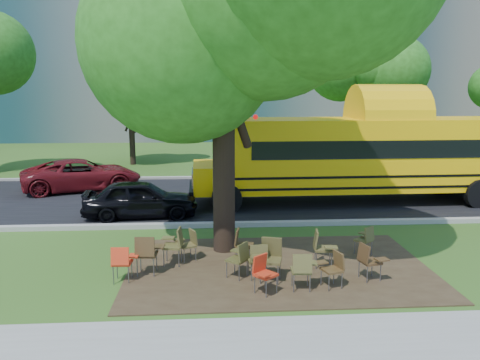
{
  "coord_description": "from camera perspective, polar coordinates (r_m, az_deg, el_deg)",
  "views": [
    {
      "loc": [
        -0.58,
        -10.87,
        4.07
      ],
      "look_at": [
        0.33,
        3.18,
        1.43
      ],
      "focal_mm": 35.0,
      "sensor_mm": 36.0,
      "label": 1
    }
  ],
  "objects": [
    {
      "name": "ground",
      "position": [
        11.62,
        -0.61,
        -9.86
      ],
      "size": [
        160.0,
        160.0,
        0.0
      ],
      "primitive_type": "plane",
      "color": "#2C4816",
      "rests_on": "ground"
    },
    {
      "name": "dirt_patch",
      "position": [
        11.25,
        4.71,
        -10.53
      ],
      "size": [
        7.0,
        4.5,
        0.03
      ],
      "primitive_type": "cube",
      "color": "#382819",
      "rests_on": "ground"
    },
    {
      "name": "asphalt_road",
      "position": [
        18.33,
        -1.79,
        -2.14
      ],
      "size": [
        80.0,
        8.0,
        0.04
      ],
      "primitive_type": "cube",
      "color": "black",
      "rests_on": "ground"
    },
    {
      "name": "kerb_near",
      "position": [
        14.45,
        -1.25,
        -5.44
      ],
      "size": [
        80.0,
        0.25,
        0.14
      ],
      "primitive_type": "cube",
      "color": "gray",
      "rests_on": "ground"
    },
    {
      "name": "kerb_far",
      "position": [
        22.34,
        -2.14,
        0.31
      ],
      "size": [
        80.0,
        0.25,
        0.14
      ],
      "primitive_type": "cube",
      "color": "gray",
      "rests_on": "ground"
    },
    {
      "name": "building_main",
      "position": [
        47.96,
        -13.26,
        18.66
      ],
      "size": [
        38.0,
        16.0,
        22.0
      ],
      "primitive_type": "cube",
      "color": "slate",
      "rests_on": "ground"
    },
    {
      "name": "building_right",
      "position": [
        55.35,
        24.04,
        18.51
      ],
      "size": [
        30.0,
        16.0,
        25.0
      ],
      "primitive_type": "cube",
      "color": "#6F665D",
      "rests_on": "ground"
    },
    {
      "name": "bg_tree_2",
      "position": [
        27.23,
        -13.26,
        10.65
      ],
      "size": [
        4.8,
        4.8,
        6.62
      ],
      "color": "black",
      "rests_on": "ground"
    },
    {
      "name": "bg_tree_3",
      "position": [
        26.33,
        15.7,
        12.33
      ],
      "size": [
        5.6,
        5.6,
        7.84
      ],
      "color": "black",
      "rests_on": "ground"
    },
    {
      "name": "main_tree",
      "position": [
        11.86,
        -2.12,
        20.76
      ],
      "size": [
        7.2,
        7.2,
        9.77
      ],
      "color": "black",
      "rests_on": "ground"
    },
    {
      "name": "school_bus",
      "position": [
        18.16,
        16.81,
        3.04
      ],
      "size": [
        12.89,
        3.17,
        3.13
      ],
      "rotation": [
        0.0,
        0.0,
        0.02
      ],
      "color": "#FCBB07",
      "rests_on": "ground"
    },
    {
      "name": "chair_0",
      "position": [
        10.54,
        -14.11,
        -9.42
      ],
      "size": [
        0.56,
        0.49,
        0.83
      ],
      "rotation": [
        0.0,
        0.0,
        -0.06
      ],
      "color": "red",
      "rests_on": "ground"
    },
    {
      "name": "chair_1",
      "position": [
        10.76,
        -11.24,
        -8.48
      ],
      "size": [
        0.64,
        0.55,
        0.94
      ],
      "rotation": [
        0.0,
        0.0,
        -0.06
      ],
      "color": "#443018",
      "rests_on": "ground"
    },
    {
      "name": "chair_2",
      "position": [
        10.43,
        -0.07,
        -9.27
      ],
      "size": [
        0.56,
        0.72,
        0.84
      ],
      "rotation": [
        0.0,
        0.0,
        0.94
      ],
      "color": "#47441E",
      "rests_on": "ground"
    },
    {
      "name": "chair_3",
      "position": [
        10.28,
        3.61,
        -9.13
      ],
      "size": [
        0.74,
        0.57,
        0.97
      ],
      "rotation": [
        0.0,
        0.0,
        2.88
      ],
      "color": "#4A4320",
      "rests_on": "ground"
    },
    {
      "name": "chair_4",
      "position": [
        9.87,
        7.65,
        -10.53
      ],
      "size": [
        0.58,
        0.5,
        0.85
      ],
      "rotation": [
        0.0,
        0.0,
        -0.07
      ],
      "color": "brown",
      "rests_on": "ground"
    },
    {
      "name": "chair_5",
      "position": [
        9.68,
        2.85,
        -10.99
      ],
      "size": [
        0.55,
        0.7,
        0.82
      ],
      "rotation": [
        0.0,
        0.0,
        3.85
      ],
      "color": "red",
      "rests_on": "ground"
    },
    {
      "name": "chair_6",
      "position": [
        10.15,
        11.3,
        -10.2
      ],
      "size": [
        0.6,
        0.54,
        0.8
      ],
      "rotation": [
        0.0,
        0.0,
        1.88
      ],
      "color": "#4F381C",
      "rests_on": "ground"
    },
    {
      "name": "chair_7",
      "position": [
        10.65,
        15.44,
        -9.21
      ],
      "size": [
        0.6,
        0.57,
        0.85
      ],
      "rotation": [
        0.0,
        0.0,
        -1.33
      ],
      "color": "#452E18",
      "rests_on": "ground"
    },
    {
      "name": "chair_8",
      "position": [
        11.31,
        -7.95,
        -7.52
      ],
      "size": [
        0.54,
        0.64,
        0.92
      ],
      "rotation": [
        0.0,
        0.0,
        1.46
      ],
      "color": "brown",
      "rests_on": "ground"
    },
    {
      "name": "chair_9",
      "position": [
        11.56,
        -6.3,
        -7.49
      ],
      "size": [
        0.63,
        0.53,
        0.79
      ],
      "rotation": [
        0.0,
        0.0,
        2.03
      ],
      "color": "brown",
      "rests_on": "ground"
    },
    {
      "name": "chair_10",
      "position": [
        11.39,
        0.19,
        -7.59
      ],
      "size": [
        0.48,
        0.61,
        0.82
      ],
      "rotation": [
        0.0,
        0.0,
        -1.78
      ],
      "color": "#433018",
      "rests_on": "ground"
    },
    {
      "name": "chair_11",
      "position": [
        10.37,
        2.31,
        -9.38
      ],
      "size": [
        0.56,
        0.56,
        0.84
      ],
      "rotation": [
        0.0,
        0.0,
        0.13
      ],
      "color": "#4E4822",
      "rests_on": "ground"
    },
    {
      "name": "chair_12",
      "position": [
        11.17,
        9.89,
        -7.85
      ],
      "size": [
        0.53,
        0.64,
        0.9
      ],
      "rotation": [
        0.0,
        0.0,
        4.57
      ],
      "color": "brown",
      "rests_on": "ground"
    },
    {
      "name": "chair_13",
      "position": [
        12.25,
        15.08,
        -6.78
      ],
      "size": [
        0.52,
        0.66,
        0.78
      ],
      "rotation": [
        0.0,
        0.0,
        0.66
      ],
      "color": "#4C4821",
      "rests_on": "ground"
    },
    {
      "name": "black_car",
      "position": [
        15.71,
        -12.01,
        -2.26
      ],
      "size": [
        3.78,
        1.7,
        1.26
      ],
      "primitive_type": "imported",
      "rotation": [
        0.0,
        0.0,
        1.63
      ],
      "color": "black",
      "rests_on": "ground"
    },
    {
      "name": "bg_car_red",
      "position": [
        20.72,
        -18.67,
        0.61
      ],
      "size": [
        5.25,
        3.66,
        1.33
      ],
      "primitive_type": "imported",
      "rotation": [
        0.0,
        0.0,
        1.91
      ],
      "color": "#5C0F14",
      "rests_on": "ground"
    }
  ]
}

